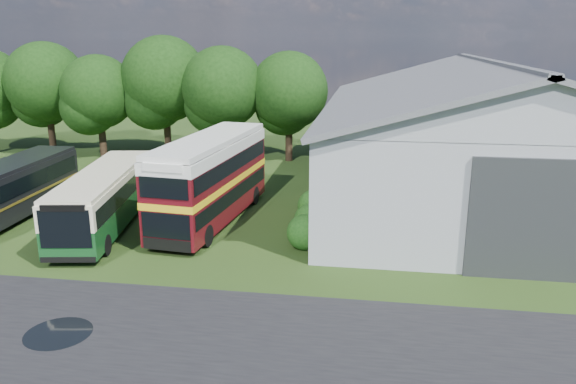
% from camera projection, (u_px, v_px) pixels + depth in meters
% --- Properties ---
extents(ground, '(120.00, 120.00, 0.00)m').
position_uv_depth(ground, '(138.00, 297.00, 21.20)').
color(ground, '#1F3310').
rests_on(ground, ground).
extents(asphalt_road, '(60.00, 8.00, 0.02)m').
position_uv_depth(asphalt_road, '(189.00, 345.00, 17.90)').
color(asphalt_road, black).
rests_on(asphalt_road, ground).
extents(puddle, '(2.20, 2.20, 0.01)m').
position_uv_depth(puddle, '(58.00, 334.00, 18.56)').
color(puddle, black).
rests_on(puddle, ground).
extents(storage_shed, '(18.80, 24.80, 8.15)m').
position_uv_depth(storage_shed, '(484.00, 130.00, 33.08)').
color(storage_shed, gray).
rests_on(storage_shed, ground).
extents(tree_left_a, '(6.46, 6.46, 9.12)m').
position_uv_depth(tree_left_a, '(46.00, 82.00, 45.59)').
color(tree_left_a, black).
rests_on(tree_left_a, ground).
extents(tree_left_b, '(5.78, 5.78, 8.16)m').
position_uv_depth(tree_left_b, '(98.00, 92.00, 44.07)').
color(tree_left_b, black).
rests_on(tree_left_b, ground).
extents(tree_mid, '(6.80, 6.80, 9.60)m').
position_uv_depth(tree_mid, '(164.00, 79.00, 44.31)').
color(tree_mid, black).
rests_on(tree_mid, ground).
extents(tree_right_a, '(6.26, 6.26, 8.83)m').
position_uv_depth(tree_right_a, '(223.00, 88.00, 42.76)').
color(tree_right_a, black).
rests_on(tree_right_a, ground).
extents(tree_right_b, '(5.98, 5.98, 8.45)m').
position_uv_depth(tree_right_b, '(289.00, 91.00, 42.85)').
color(tree_right_b, black).
rests_on(tree_right_b, ground).
extents(shrub_front, '(1.70, 1.70, 1.70)m').
position_uv_depth(shrub_front, '(305.00, 248.00, 26.08)').
color(shrub_front, '#194714').
rests_on(shrub_front, ground).
extents(shrub_mid, '(1.60, 1.60, 1.60)m').
position_uv_depth(shrub_mid, '(310.00, 233.00, 27.98)').
color(shrub_mid, '#194714').
rests_on(shrub_mid, ground).
extents(shrub_back, '(1.80, 1.80, 1.80)m').
position_uv_depth(shrub_back, '(314.00, 221.00, 29.89)').
color(shrub_back, '#194714').
rests_on(shrub_back, ground).
extents(bus_green_single, '(4.20, 11.00, 2.96)m').
position_uv_depth(bus_green_single, '(105.00, 198.00, 28.42)').
color(bus_green_single, black).
rests_on(bus_green_single, ground).
extents(bus_maroon_double, '(3.77, 10.73, 4.52)m').
position_uv_depth(bus_maroon_double, '(211.00, 180.00, 29.27)').
color(bus_maroon_double, black).
rests_on(bus_maroon_double, ground).
extents(bus_dark_single, '(2.88, 10.92, 2.99)m').
position_uv_depth(bus_dark_single, '(7.00, 191.00, 29.72)').
color(bus_dark_single, black).
rests_on(bus_dark_single, ground).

